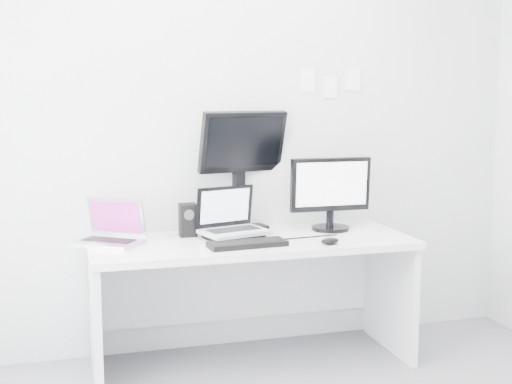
# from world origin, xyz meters

# --- Properties ---
(back_wall) EXTENTS (3.60, 0.00, 3.60)m
(back_wall) POSITION_xyz_m (0.00, 1.60, 1.35)
(back_wall) COLOR silver
(back_wall) RESTS_ON ground
(desk) EXTENTS (1.80, 0.70, 0.73)m
(desk) POSITION_xyz_m (0.00, 1.25, 0.36)
(desk) COLOR white
(desk) RESTS_ON ground
(macbook) EXTENTS (0.43, 0.41, 0.26)m
(macbook) POSITION_xyz_m (-0.79, 1.33, 0.86)
(macbook) COLOR #B6B6BB
(macbook) RESTS_ON desk
(speaker) EXTENTS (0.13, 0.13, 0.19)m
(speaker) POSITION_xyz_m (-0.33, 1.43, 0.82)
(speaker) COLOR black
(speaker) RESTS_ON desk
(dell_laptop) EXTENTS (0.42, 0.36, 0.30)m
(dell_laptop) POSITION_xyz_m (-0.09, 1.29, 0.88)
(dell_laptop) COLOR #B6B9BE
(dell_laptop) RESTS_ON desk
(rear_monitor) EXTENTS (0.57, 0.31, 0.73)m
(rear_monitor) POSITION_xyz_m (0.02, 1.55, 1.10)
(rear_monitor) COLOR black
(rear_monitor) RESTS_ON desk
(samsung_monitor) EXTENTS (0.49, 0.23, 0.45)m
(samsung_monitor) POSITION_xyz_m (0.53, 1.37, 0.96)
(samsung_monitor) COLOR black
(samsung_monitor) RESTS_ON desk
(keyboard) EXTENTS (0.43, 0.19, 0.03)m
(keyboard) POSITION_xyz_m (-0.07, 1.08, 0.74)
(keyboard) COLOR black
(keyboard) RESTS_ON desk
(mouse) EXTENTS (0.13, 0.11, 0.04)m
(mouse) POSITION_xyz_m (0.37, 1.00, 0.75)
(mouse) COLOR black
(mouse) RESTS_ON desk
(wall_note_0) EXTENTS (0.10, 0.00, 0.14)m
(wall_note_0) POSITION_xyz_m (0.45, 1.59, 1.62)
(wall_note_0) COLOR white
(wall_note_0) RESTS_ON back_wall
(wall_note_1) EXTENTS (0.09, 0.00, 0.13)m
(wall_note_1) POSITION_xyz_m (0.60, 1.59, 1.58)
(wall_note_1) COLOR white
(wall_note_1) RESTS_ON back_wall
(wall_note_2) EXTENTS (0.10, 0.00, 0.14)m
(wall_note_2) POSITION_xyz_m (0.75, 1.59, 1.63)
(wall_note_2) COLOR white
(wall_note_2) RESTS_ON back_wall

